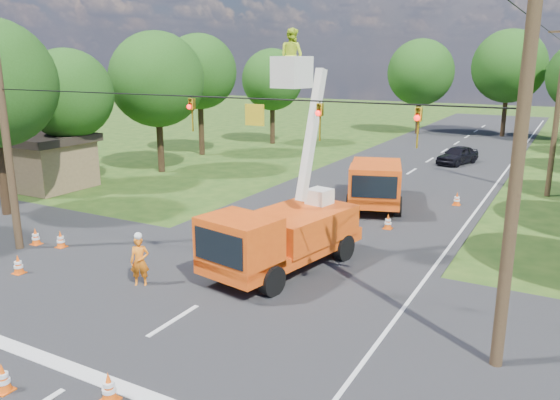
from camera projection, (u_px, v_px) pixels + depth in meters
The scene contains 27 objects.
ground at pixel (389, 186), 32.75m from camera, with size 140.00×140.00×0.00m, color #224414.
road_main at pixel (389, 186), 32.75m from camera, with size 12.00×100.00×0.06m, color black.
road_cross at pixel (214, 296), 17.45m from camera, with size 56.00×10.00×0.07m, color black.
stop_bar at pixel (87, 376), 13.03m from camera, with size 9.00×0.45×0.02m, color silver.
edge_line at pixel (487, 197), 30.14m from camera, with size 0.12×90.00×0.02m, color silver.
bucket_truck at pixel (282, 223), 19.21m from camera, with size 3.61×6.90×8.37m.
second_truck at pixel (375, 182), 28.04m from camera, with size 4.29×6.97×2.46m.
ground_worker at pixel (140, 261), 18.08m from camera, with size 0.63×0.41×1.73m, color orange.
distant_car at pixel (458, 155), 39.64m from camera, with size 1.59×3.95×1.34m, color black.
traffic_cone_0 at pixel (3, 378), 12.32m from camera, with size 0.38×0.38×0.71m.
traffic_cone_1 at pixel (109, 387), 11.98m from camera, with size 0.38×0.38×0.71m.
traffic_cone_2 at pixel (388, 222), 24.33m from camera, with size 0.38×0.38×0.71m.
traffic_cone_3 at pixel (18, 265), 19.19m from camera, with size 0.38×0.38×0.71m.
traffic_cone_4 at pixel (61, 239), 21.89m from camera, with size 0.38×0.38×0.71m.
traffic_cone_5 at pixel (36, 237), 22.24m from camera, with size 0.38×0.38×0.71m.
traffic_cone_6 at pixel (457, 199), 28.32m from camera, with size 0.38×0.38×0.71m.
pole_right_near at pixel (518, 162), 12.23m from camera, with size 1.80×0.30×10.00m.
pole_right_mid at pixel (558, 103), 29.23m from camera, with size 1.80×0.30×10.00m.
pole_left at pixel (6, 137), 20.76m from camera, with size 0.30×0.30×9.00m.
signal_span at pixel (274, 115), 14.96m from camera, with size 18.00×0.29×1.07m.
shed at pixel (42, 160), 32.23m from camera, with size 5.50×4.50×3.15m.
tree_left_c at pixel (68, 94), 31.43m from camera, with size 5.20×5.20×8.06m.
tree_left_d at pixel (157, 80), 35.66m from camera, with size 6.20×6.20×9.24m.
tree_left_e at pixel (199, 72), 42.36m from camera, with size 5.80×5.80×9.41m.
tree_left_f at pixel (272, 80), 48.43m from camera, with size 5.40×5.40×8.40m.
tree_far_a at pixel (421, 72), 54.79m from camera, with size 6.60×6.60×9.50m.
tree_far_b at pixel (509, 66), 52.61m from camera, with size 7.00×7.00×10.32m.
Camera 1 is at (9.61, -11.14, 7.32)m, focal length 35.00 mm.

